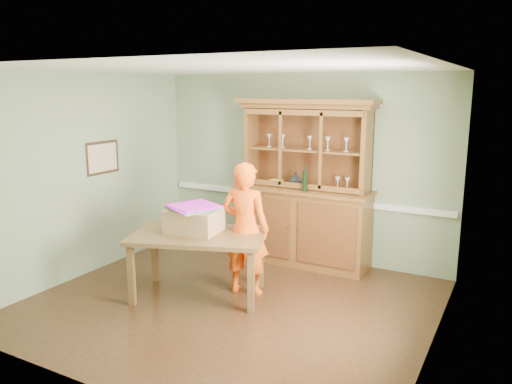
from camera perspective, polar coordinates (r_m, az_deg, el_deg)
The scene contains 14 objects.
floor at distance 6.04m, azimuth -2.91°, elevation -12.56°, with size 4.50×4.50×0.00m, color #4C2918.
ceiling at distance 5.51m, azimuth -3.21°, elevation 13.96°, with size 4.50×4.50×0.00m, color white.
wall_back at distance 7.37m, azimuth 5.12°, elevation 2.84°, with size 4.50×4.50×0.00m, color gray.
wall_left at distance 7.05m, azimuth -18.85°, elevation 1.84°, with size 4.00×4.00×0.00m, color gray.
wall_right at distance 4.86m, azimuth 20.19°, elevation -2.49°, with size 4.00×4.00×0.00m, color gray.
wall_front at distance 4.11m, azimuth -17.87°, elevation -4.89°, with size 4.50×4.50×0.00m, color gray.
chair_rail at distance 7.43m, azimuth 4.98°, elevation -0.62°, with size 4.41×0.05×0.08m, color white.
framed_map at distance 7.21m, azimuth -17.09°, elevation 3.77°, with size 0.03×0.60×0.46m.
window_panel at distance 4.54m, azimuth 19.49°, elevation -1.46°, with size 0.03×0.96×1.36m.
china_hutch at distance 7.17m, azimuth 5.41°, elevation -1.73°, with size 2.00×0.66×2.35m.
dining_table at distance 6.04m, azimuth -6.60°, elevation -5.58°, with size 1.80×1.42×0.79m.
cardboard_box at distance 6.06m, azimuth -7.09°, elevation -3.23°, with size 0.61×0.49×0.28m, color tan.
kite_stack at distance 5.99m, azimuth -7.26°, elevation -1.74°, with size 0.68×0.68×0.05m.
person at distance 6.06m, azimuth -1.23°, elevation -4.22°, with size 0.60×0.39×1.64m, color #FA570F.
Camera 1 is at (2.89, -4.69, 2.49)m, focal length 35.00 mm.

